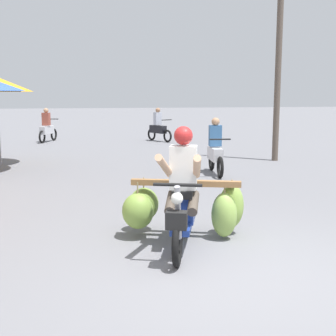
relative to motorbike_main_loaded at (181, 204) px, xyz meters
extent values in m
plane|color=slate|center=(0.42, -1.30, -0.52)|extent=(120.00, 120.00, 0.00)
torus|color=black|center=(-0.25, -0.92, -0.24)|extent=(0.25, 0.56, 0.56)
torus|color=black|center=(0.12, 0.23, -0.24)|extent=(0.25, 0.56, 0.56)
cube|color=navy|center=(-0.09, -0.44, -0.20)|extent=(0.40, 0.61, 0.08)
cube|color=navy|center=(0.03, -0.06, -0.02)|extent=(0.46, 0.69, 0.36)
cube|color=black|center=(0.00, -0.14, 0.20)|extent=(0.43, 0.65, 0.10)
cylinder|color=gray|center=(-0.23, -0.86, 0.10)|extent=(0.15, 0.29, 0.69)
cylinder|color=black|center=(-0.24, -0.90, 0.44)|extent=(0.55, 0.21, 0.04)
sphere|color=silver|center=(-0.26, -0.97, 0.30)|extent=(0.14, 0.14, 0.14)
cube|color=black|center=(-0.28, -1.01, 0.06)|extent=(0.28, 0.23, 0.20)
cube|color=navy|center=(-0.25, -0.92, 0.06)|extent=(0.18, 0.30, 0.04)
cube|color=olive|center=(0.08, 0.08, 0.26)|extent=(1.46, 0.55, 0.08)
cube|color=olive|center=(0.13, 0.25, 0.23)|extent=(1.31, 0.49, 0.06)
ellipsoid|color=olive|center=(-0.44, 0.54, -0.12)|extent=(0.46, 0.42, 0.48)
cylinder|color=#998459|center=(-0.44, 0.54, 0.18)|extent=(0.02, 0.02, 0.18)
ellipsoid|color=#86AA49|center=(0.76, 0.16, -0.10)|extent=(0.39, 0.36, 0.63)
cylinder|color=#998459|center=(0.76, 0.16, 0.23)|extent=(0.02, 0.02, 0.09)
ellipsoid|color=#80A443|center=(-0.57, 0.21, -0.13)|extent=(0.56, 0.54, 0.50)
cylinder|color=#998459|center=(-0.57, 0.21, 0.18)|extent=(0.02, 0.02, 0.19)
ellipsoid|color=#8DB150|center=(0.59, -0.06, -0.17)|extent=(0.47, 0.46, 0.62)
cylinder|color=#998459|center=(0.59, -0.06, 0.19)|extent=(0.02, 0.02, 0.17)
cube|color=silver|center=(-0.03, -0.25, 0.53)|extent=(0.39, 0.31, 0.56)
sphere|color=#B22626|center=(-0.04, -0.27, 0.94)|extent=(0.24, 0.24, 0.24)
cylinder|color=tan|center=(0.05, -0.63, 0.60)|extent=(0.26, 0.72, 0.39)
cylinder|color=tan|center=(-0.32, -0.51, 0.60)|extent=(0.35, 0.70, 0.39)
cylinder|color=#4C4238|center=(0.07, -0.41, 0.10)|extent=(0.26, 0.46, 0.27)
cylinder|color=#4C4238|center=(-0.20, -0.32, 0.10)|extent=(0.26, 0.46, 0.27)
torus|color=black|center=(2.13, 12.56, -0.26)|extent=(0.31, 0.50, 0.52)
torus|color=black|center=(1.62, 13.53, -0.26)|extent=(0.31, 0.50, 0.52)
cube|color=black|center=(1.83, 13.14, -0.02)|extent=(0.63, 0.91, 0.32)
cylinder|color=black|center=(2.11, 12.61, 0.40)|extent=(0.46, 0.27, 0.04)
cube|color=#B2B7C6|center=(1.82, 13.15, 0.43)|extent=(0.36, 0.32, 0.52)
sphere|color=#9E7051|center=(1.83, 13.14, 0.78)|extent=(0.20, 0.20, 0.20)
torus|color=black|center=(1.89, 4.40, -0.26)|extent=(0.13, 0.53, 0.52)
torus|color=black|center=(1.99, 5.49, -0.26)|extent=(0.13, 0.53, 0.52)
cube|color=silver|center=(1.95, 5.04, -0.02)|extent=(0.32, 0.92, 0.32)
cylinder|color=black|center=(1.90, 4.45, 0.40)|extent=(0.50, 0.08, 0.04)
cube|color=#386699|center=(1.95, 5.06, 0.43)|extent=(0.32, 0.23, 0.52)
sphere|color=tan|center=(1.95, 5.04, 0.78)|extent=(0.20, 0.20, 0.20)
torus|color=black|center=(-2.51, 14.18, -0.26)|extent=(0.26, 0.51, 0.52)
torus|color=black|center=(-2.91, 13.16, -0.26)|extent=(0.26, 0.51, 0.52)
cube|color=silver|center=(-2.74, 13.58, -0.02)|extent=(0.55, 0.93, 0.32)
cylinder|color=black|center=(-2.53, 14.14, 0.40)|extent=(0.48, 0.22, 0.04)
cube|color=#994738|center=(-2.75, 13.56, 0.43)|extent=(0.35, 0.30, 0.52)
sphere|color=tan|center=(-2.74, 13.58, 0.78)|extent=(0.20, 0.20, 0.20)
cylinder|color=brown|center=(4.36, 6.90, 2.92)|extent=(0.18, 0.18, 6.87)
camera|label=1|loc=(-1.28, -5.88, 1.47)|focal=48.95mm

